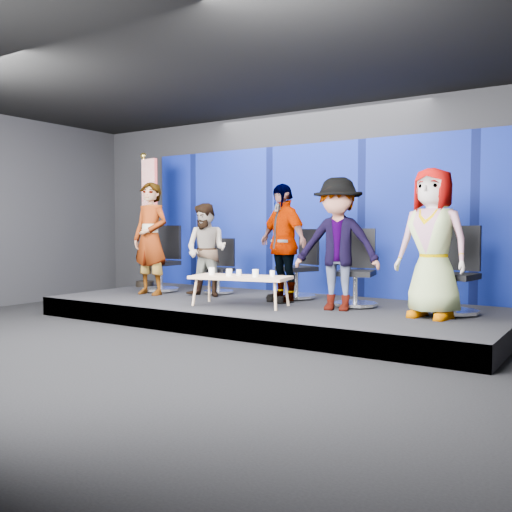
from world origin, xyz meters
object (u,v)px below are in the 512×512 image
Objects in this scene: panelist_a at (151,239)px; panelist_e at (433,243)px; panelist_c at (282,243)px; mug_a at (212,271)px; panelist_b at (206,250)px; panelist_d at (337,244)px; chair_c at (299,276)px; chair_e at (456,285)px; mug_d at (255,273)px; mug_c at (239,272)px; chair_b at (220,275)px; mug_e at (272,273)px; chair_d at (356,281)px; chair_a at (163,270)px; mug_b at (229,272)px; coffee_table at (241,278)px.

panelist_a is 1.00× the size of panelist_e.
panelist_c is 16.82× the size of mug_a.
panelist_d is at bearing -11.26° from panelist_b.
panelist_c reaches higher than mug_a.
chair_e is (2.54, -0.31, 0.02)m from chair_c.
panelist_e reaches higher than panelist_d.
panelist_d is 17.21× the size of mug_d.
panelist_a is 2.10m from mug_c.
chair_b is 11.16× the size of mug_e.
panelist_e is at bearing 9.30° from mug_a.
mug_a reaches higher than mug_c.
chair_a is at bearing 170.19° from chair_d.
chair_c is 12.64× the size of mug_c.
chair_d is 1.87m from mug_b.
chair_b is at bearing 153.19° from panelist_d.
panelist_a is 22.35× the size of mug_e.
mug_a reaches higher than coffee_table.
panelist_e is 17.83× the size of mug_d.
panelist_b is at bearing -85.96° from chair_b.
panelist_c is 1.14m from panelist_d.
mug_a is (-3.33, -0.99, 0.11)m from chair_e.
chair_e reaches higher than chair_d.
chair_d is 1.43m from panelist_e.
panelist_c is at bearing 69.95° from coffee_table.
panelist_a is 1.35m from chair_b.
mug_e is at bearing 44.78° from mug_d.
mug_b is 1.18× the size of mug_c.
mug_b is (-2.78, -0.58, -0.46)m from panelist_e.
chair_d reaches higher than mug_c.
panelist_d is 1.56× the size of chair_e.
mug_c is (1.05, -0.57, -0.29)m from panelist_b.
panelist_c is 1.55× the size of chair_e.
panelist_c is (2.36, 0.43, -0.05)m from panelist_a.
chair_a is at bearing 156.94° from mug_b.
mug_c is at bearing -154.45° from chair_e.
panelist_b is 1.60m from chair_c.
panelist_b is 1.01× the size of coffee_table.
coffee_table is at bearing -35.34° from panelist_b.
panelist_d is 17.59× the size of mug_b.
panelist_d is at bearing -109.98° from chair_d.
panelist_d reaches higher than chair_c.
chair_b is 0.52× the size of panelist_d.
panelist_d is at bearing 13.00° from mug_e.
panelist_b is (1.14, -0.18, 0.39)m from chair_a.
mug_c is (2.02, -0.27, -0.47)m from panelist_a.
coffee_table is at bearing -161.72° from panelist_e.
mug_a reaches higher than mug_e.
mug_b is (-0.42, -1.37, 0.13)m from chair_c.
chair_e is 10.88× the size of mug_a.
panelist_d reaches higher than chair_b.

